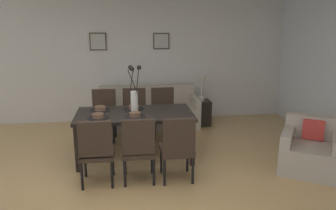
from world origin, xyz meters
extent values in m
plane|color=tan|center=(0.00, 0.00, 0.00)|extent=(9.00, 9.00, 0.00)
cube|color=silver|center=(0.00, 3.25, 1.30)|extent=(9.00, 0.10, 2.60)
cube|color=black|center=(0.22, 1.07, 0.71)|extent=(1.80, 0.95, 0.05)
cube|color=black|center=(1.06, 1.49, 0.34)|extent=(0.07, 0.07, 0.69)
cube|color=black|center=(-0.62, 1.49, 0.34)|extent=(0.07, 0.07, 0.69)
cube|color=black|center=(1.06, 0.65, 0.34)|extent=(0.07, 0.07, 0.69)
cube|color=black|center=(-0.62, 0.65, 0.34)|extent=(0.07, 0.07, 0.69)
cube|color=#33261E|center=(-0.31, 0.28, 0.42)|extent=(0.44, 0.44, 0.08)
cube|color=#33261E|center=(-0.31, 0.09, 0.68)|extent=(0.42, 0.06, 0.48)
cylinder|color=black|center=(-0.12, 0.47, 0.19)|extent=(0.04, 0.04, 0.38)
cylinder|color=black|center=(-0.50, 0.47, 0.19)|extent=(0.04, 0.04, 0.38)
cylinder|color=black|center=(-0.12, 0.09, 0.19)|extent=(0.04, 0.04, 0.38)
cylinder|color=black|center=(-0.50, 0.09, 0.19)|extent=(0.04, 0.04, 0.38)
cube|color=#33261E|center=(-0.32, 1.88, 0.42)|extent=(0.47, 0.47, 0.08)
cube|color=#33261E|center=(-0.31, 2.07, 0.68)|extent=(0.42, 0.09, 0.48)
cylinder|color=black|center=(-0.52, 1.70, 0.19)|extent=(0.04, 0.04, 0.38)
cylinder|color=black|center=(-0.14, 1.68, 0.19)|extent=(0.04, 0.04, 0.38)
cylinder|color=black|center=(-0.50, 2.08, 0.19)|extent=(0.04, 0.04, 0.38)
cylinder|color=black|center=(-0.12, 2.06, 0.19)|extent=(0.04, 0.04, 0.38)
cube|color=#33261E|center=(0.24, 0.28, 0.42)|extent=(0.45, 0.45, 0.08)
cube|color=#33261E|center=(0.23, 0.09, 0.68)|extent=(0.42, 0.07, 0.48)
cylinder|color=black|center=(0.43, 0.47, 0.19)|extent=(0.04, 0.04, 0.38)
cylinder|color=black|center=(0.05, 0.48, 0.19)|extent=(0.04, 0.04, 0.38)
cylinder|color=black|center=(0.42, 0.09, 0.19)|extent=(0.04, 0.04, 0.38)
cylinder|color=black|center=(0.04, 0.10, 0.19)|extent=(0.04, 0.04, 0.38)
cube|color=#33261E|center=(0.24, 1.90, 0.42)|extent=(0.46, 0.46, 0.08)
cube|color=#33261E|center=(0.24, 2.09, 0.68)|extent=(0.42, 0.08, 0.48)
cylinder|color=black|center=(0.04, 1.71, 0.19)|extent=(0.04, 0.04, 0.38)
cylinder|color=black|center=(0.42, 1.70, 0.19)|extent=(0.04, 0.04, 0.38)
cylinder|color=black|center=(0.05, 2.09, 0.19)|extent=(0.04, 0.04, 0.38)
cylinder|color=black|center=(0.43, 2.08, 0.19)|extent=(0.04, 0.04, 0.38)
cube|color=#33261E|center=(0.75, 0.26, 0.42)|extent=(0.44, 0.44, 0.08)
cube|color=#33261E|center=(0.75, 0.07, 0.68)|extent=(0.42, 0.06, 0.48)
cylinder|color=black|center=(0.94, 0.45, 0.19)|extent=(0.04, 0.04, 0.38)
cylinder|color=black|center=(0.56, 0.45, 0.19)|extent=(0.04, 0.04, 0.38)
cylinder|color=black|center=(0.94, 0.07, 0.19)|extent=(0.04, 0.04, 0.38)
cylinder|color=black|center=(0.56, 0.07, 0.19)|extent=(0.04, 0.04, 0.38)
cube|color=#33261E|center=(0.78, 1.90, 0.42)|extent=(0.45, 0.45, 0.08)
cube|color=#33261E|center=(0.77, 2.09, 0.68)|extent=(0.42, 0.07, 0.48)
cylinder|color=black|center=(0.59, 1.70, 0.19)|extent=(0.04, 0.04, 0.38)
cylinder|color=black|center=(0.97, 1.71, 0.19)|extent=(0.04, 0.04, 0.38)
cylinder|color=black|center=(0.58, 2.08, 0.19)|extent=(0.04, 0.04, 0.38)
cylinder|color=black|center=(0.96, 2.09, 0.19)|extent=(0.04, 0.04, 0.38)
cylinder|color=white|center=(0.22, 1.07, 0.91)|extent=(0.11, 0.11, 0.34)
cylinder|color=black|center=(0.27, 1.09, 1.24)|extent=(0.05, 0.12, 0.37)
sphere|color=black|center=(0.30, 1.10, 1.44)|extent=(0.07, 0.07, 0.07)
cylinder|color=black|center=(0.19, 1.12, 1.24)|extent=(0.08, 0.05, 0.38)
sphere|color=black|center=(0.17, 1.15, 1.44)|extent=(0.07, 0.07, 0.07)
cylinder|color=black|center=(0.20, 1.01, 1.24)|extent=(0.15, 0.06, 0.36)
sphere|color=black|center=(0.19, 0.98, 1.44)|extent=(0.07, 0.07, 0.07)
cylinder|color=black|center=(-0.32, 0.86, 0.74)|extent=(0.32, 0.32, 0.01)
cylinder|color=brown|center=(-0.32, 0.86, 0.78)|extent=(0.17, 0.17, 0.06)
cylinder|color=brown|center=(-0.32, 0.86, 0.79)|extent=(0.13, 0.13, 0.04)
cylinder|color=black|center=(-0.32, 1.28, 0.74)|extent=(0.32, 0.32, 0.01)
cylinder|color=brown|center=(-0.32, 1.28, 0.78)|extent=(0.17, 0.17, 0.06)
cylinder|color=brown|center=(-0.32, 1.28, 0.79)|extent=(0.13, 0.13, 0.04)
cylinder|color=black|center=(0.22, 0.86, 0.74)|extent=(0.32, 0.32, 0.01)
cylinder|color=brown|center=(0.22, 0.86, 0.78)|extent=(0.17, 0.17, 0.06)
cylinder|color=brown|center=(0.22, 0.86, 0.79)|extent=(0.13, 0.13, 0.04)
cylinder|color=black|center=(0.22, 1.28, 0.74)|extent=(0.32, 0.32, 0.01)
cylinder|color=brown|center=(0.22, 1.28, 0.78)|extent=(0.17, 0.17, 0.06)
cylinder|color=brown|center=(0.22, 1.28, 0.79)|extent=(0.13, 0.13, 0.04)
cube|color=#B2A899|center=(0.54, 2.65, 0.21)|extent=(2.03, 0.84, 0.42)
cube|color=#B2A899|center=(0.54, 2.99, 0.61)|extent=(2.03, 0.16, 0.38)
cube|color=#B2A899|center=(1.51, 2.65, 0.52)|extent=(0.10, 0.84, 0.20)
cube|color=#B2A899|center=(-0.43, 2.65, 0.52)|extent=(0.10, 0.84, 0.20)
cube|color=black|center=(1.65, 2.62, 0.26)|extent=(0.36, 0.36, 0.52)
cylinder|color=beige|center=(1.65, 2.62, 0.56)|extent=(0.12, 0.12, 0.08)
cylinder|color=beige|center=(1.65, 2.62, 0.74)|extent=(0.02, 0.02, 0.30)
cone|color=silver|center=(1.65, 2.62, 0.94)|extent=(0.22, 0.22, 0.18)
cube|color=#ADA399|center=(2.71, 0.25, 0.20)|extent=(1.11, 1.11, 0.40)
cube|color=#ADA399|center=(2.88, 0.51, 0.57)|extent=(0.76, 0.57, 0.35)
cube|color=#ADA399|center=(2.42, 0.41, 0.49)|extent=(0.49, 0.65, 0.18)
cube|color=#C63833|center=(2.83, 0.43, 0.56)|extent=(0.30, 0.23, 0.30)
cube|color=#473828|center=(-0.44, 3.18, 1.71)|extent=(0.35, 0.02, 0.36)
cube|color=#B2B2AD|center=(-0.44, 3.17, 1.71)|extent=(0.30, 0.01, 0.31)
cube|color=#473828|center=(0.88, 3.18, 1.71)|extent=(0.34, 0.02, 0.34)
cube|color=#B2B2AD|center=(0.88, 3.17, 1.71)|extent=(0.29, 0.01, 0.29)
camera|label=1|loc=(0.08, -3.90, 2.12)|focal=35.37mm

